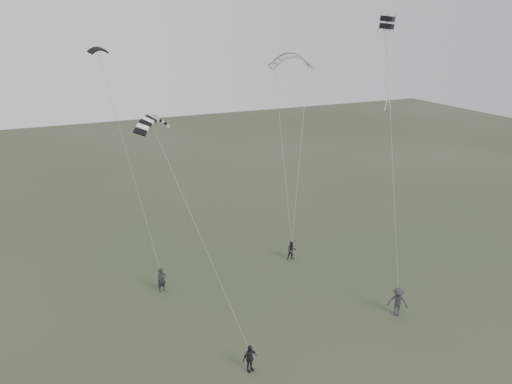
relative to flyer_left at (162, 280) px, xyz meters
name	(u,v)px	position (x,y,z in m)	size (l,w,h in m)	color
ground	(284,330)	(5.41, -7.38, -0.85)	(140.00, 140.00, 0.00)	#313F2A
flyer_left	(162,280)	(0.00, 0.00, 0.00)	(0.62, 0.40, 1.69)	#222227
flyer_right	(292,251)	(10.19, 0.58, -0.11)	(0.72, 0.56, 1.48)	black
flyer_center	(250,358)	(2.15, -9.84, -0.08)	(0.90, 0.37, 1.53)	black
flyer_far	(398,302)	(12.51, -8.86, 0.10)	(1.23, 0.71, 1.90)	#2D2D32
kite_dark_small	(98,49)	(-2.04, 4.56, 14.76)	(1.38, 0.41, 0.48)	black
kite_pale_large	(292,56)	(12.80, 6.14, 13.84)	(3.59, 0.81, 1.50)	#A0A3A5
kite_striped	(152,118)	(-0.47, -2.57, 11.39)	(2.63, 0.66, 1.07)	black
kite_box	(387,22)	(14.54, -3.08, 16.34)	(0.73, 0.73, 0.76)	black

